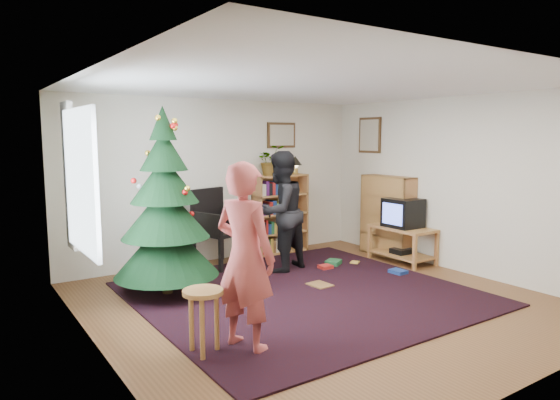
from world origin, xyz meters
TOP-DOWN VIEW (x-y plane):
  - floor at (0.00, 0.00)m, footprint 5.00×5.00m
  - ceiling at (0.00, 0.00)m, footprint 5.00×5.00m
  - wall_back at (0.00, 2.50)m, footprint 5.00×0.02m
  - wall_front at (0.00, -2.50)m, footprint 5.00×0.02m
  - wall_left at (-2.50, 0.00)m, footprint 0.02×5.00m
  - wall_right at (2.50, 0.00)m, footprint 0.02×5.00m
  - rug at (0.00, 0.30)m, footprint 3.80×3.60m
  - window_pane at (-2.47, 0.60)m, footprint 0.04×1.20m
  - curtain at (-2.43, 1.30)m, footprint 0.06×0.35m
  - picture_back at (1.15, 2.48)m, footprint 0.55×0.03m
  - picture_right at (2.48, 1.75)m, footprint 0.03×0.50m
  - christmas_tree at (-1.38, 1.24)m, footprint 1.26×1.26m
  - bookshelf_back at (1.04, 2.34)m, footprint 0.95×0.30m
  - bookshelf_right at (2.34, 1.17)m, footprint 0.30×0.95m
  - tv_stand at (2.22, 0.73)m, footprint 0.54×0.98m
  - crt_tv at (2.22, 0.73)m, footprint 0.47×0.50m
  - armchair at (-0.21, 2.20)m, footprint 0.79×0.80m
  - stool at (-1.76, -0.58)m, footprint 0.36×0.36m
  - person_standing at (-1.37, -0.66)m, footprint 0.61×0.73m
  - person_by_chair at (0.38, 1.36)m, footprint 0.99×0.86m
  - potted_plant at (0.84, 2.34)m, footprint 0.49×0.45m
  - table_lamp at (1.34, 2.34)m, footprint 0.23×0.23m
  - floor_clutter at (1.14, 0.78)m, footprint 1.47×1.08m

SIDE VIEW (x-z plane):
  - floor at x=0.00m, z-range 0.00..0.00m
  - rug at x=0.00m, z-range 0.00..0.02m
  - floor_clutter at x=1.14m, z-range 0.00..0.08m
  - tv_stand at x=2.22m, z-range 0.05..0.60m
  - stool at x=-1.76m, z-range 0.16..0.76m
  - armchair at x=-0.21m, z-range 0.05..1.21m
  - bookshelf_back at x=1.04m, z-range 0.01..1.31m
  - bookshelf_right at x=2.34m, z-range 0.01..1.31m
  - crt_tv at x=2.22m, z-range 0.55..0.99m
  - person_standing at x=-1.37m, z-range 0.00..1.72m
  - person_by_chair at x=0.38m, z-range 0.00..1.73m
  - christmas_tree at x=-1.38m, z-range -0.19..2.10m
  - wall_back at x=0.00m, z-range 0.00..2.50m
  - wall_front at x=0.00m, z-range 0.00..2.50m
  - wall_left at x=-2.50m, z-range 0.00..2.50m
  - wall_right at x=2.50m, z-range 0.00..2.50m
  - window_pane at x=-2.47m, z-range 0.80..2.20m
  - curtain at x=-2.43m, z-range 0.70..2.30m
  - table_lamp at x=1.34m, z-range 1.35..1.66m
  - potted_plant at x=0.84m, z-range 1.30..1.79m
  - picture_back at x=1.15m, z-range 1.74..2.16m
  - picture_right at x=2.48m, z-range 1.65..2.25m
  - ceiling at x=0.00m, z-range 2.50..2.50m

